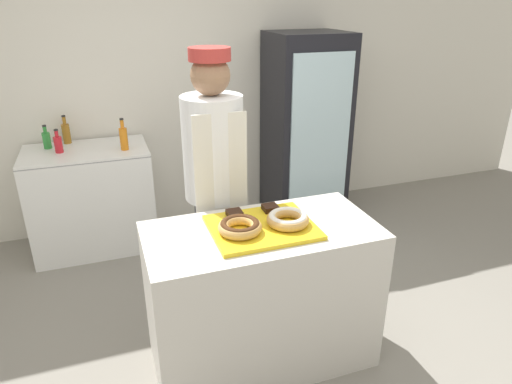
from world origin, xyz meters
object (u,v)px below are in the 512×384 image
object	(u,v)px
brownie_back_left	(234,213)
beverage_fridge	(305,129)
baker_person	(215,184)
bottle_red	(58,144)
donut_light_glaze	(288,218)
brownie_back_right	(270,208)
chest_freezer	(92,199)
bottle_amber	(66,133)
bottle_green	(47,140)
donut_chocolate_glaze	(240,226)
bottle_orange	(124,138)
serving_tray	(262,227)

from	to	relation	value
brownie_back_left	beverage_fridge	distance (m)	1.99
brownie_back_left	baker_person	xyz separation A→B (m)	(-0.01, 0.39, 0.03)
beverage_fridge	bottle_red	world-z (taller)	beverage_fridge
donut_light_glaze	brownie_back_right	distance (m)	0.20
brownie_back_right	baker_person	distance (m)	0.46
chest_freezer	bottle_amber	world-z (taller)	bottle_amber
bottle_green	donut_chocolate_glaze	bearing A→B (deg)	-61.39
bottle_red	bottle_orange	size ratio (longest dim) A/B	0.74
donut_chocolate_glaze	chest_freezer	distance (m)	2.02
donut_chocolate_glaze	donut_light_glaze	xyz separation A→B (m)	(0.27, 0.00, 0.00)
donut_light_glaze	bottle_orange	size ratio (longest dim) A/B	0.89
donut_light_glaze	beverage_fridge	distance (m)	2.02
donut_chocolate_glaze	brownie_back_left	xyz separation A→B (m)	(0.03, 0.19, -0.02)
brownie_back_left	bottle_red	size ratio (longest dim) A/B	0.44
brownie_back_right	beverage_fridge	world-z (taller)	beverage_fridge
brownie_back_left	chest_freezer	size ratio (longest dim) A/B	0.08
bottle_orange	baker_person	bearing A→B (deg)	-66.69
brownie_back_left	bottle_green	distance (m)	2.05
baker_person	beverage_fridge	world-z (taller)	baker_person
bottle_amber	bottle_red	xyz separation A→B (m)	(-0.05, -0.25, -0.02)
baker_person	beverage_fridge	distance (m)	1.70
bottle_red	bottle_orange	world-z (taller)	bottle_orange
donut_chocolate_glaze	bottle_green	size ratio (longest dim) A/B	1.18
brownie_back_right	chest_freezer	xyz separation A→B (m)	(-1.01, 1.60, -0.47)
beverage_fridge	baker_person	bearing A→B (deg)	-134.83
brownie_back_right	bottle_orange	distance (m)	1.65
baker_person	bottle_red	world-z (taller)	baker_person
serving_tray	bottle_amber	distance (m)	2.25
donut_chocolate_glaze	bottle_orange	size ratio (longest dim) A/B	0.89
brownie_back_left	bottle_orange	world-z (taller)	bottle_orange
baker_person	beverage_fridge	size ratio (longest dim) A/B	1.01
baker_person	bottle_orange	distance (m)	1.20
serving_tray	chest_freezer	xyz separation A→B (m)	(-0.91, 1.76, -0.44)
baker_person	bottle_red	bearing A→B (deg)	129.19
bottle_green	brownie_back_right	bearing A→B (deg)	-53.25
bottle_amber	serving_tray	bearing A→B (deg)	-62.48
beverage_fridge	chest_freezer	size ratio (longest dim) A/B	1.77
brownie_back_left	bottle_red	xyz separation A→B (m)	(-0.99, 1.59, 0.04)
brownie_back_right	brownie_back_left	bearing A→B (deg)	180.00
donut_chocolate_glaze	donut_light_glaze	bearing A→B (deg)	0.00
donut_light_glaze	beverage_fridge	size ratio (longest dim) A/B	0.13
donut_light_glaze	beverage_fridge	bearing A→B (deg)	62.29
baker_person	bottle_amber	world-z (taller)	baker_person
brownie_back_left	bottle_amber	distance (m)	2.06
brownie_back_right	chest_freezer	distance (m)	1.96
donut_chocolate_glaze	donut_light_glaze	size ratio (longest dim) A/B	1.00
donut_light_glaze	bottle_orange	xyz separation A→B (m)	(-0.73, 1.69, 0.05)
bottle_green	bottle_orange	world-z (taller)	bottle_orange
bottle_amber	bottle_red	world-z (taller)	bottle_amber
donut_light_glaze	bottle_red	size ratio (longest dim) A/B	1.21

